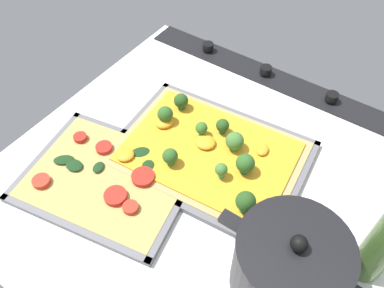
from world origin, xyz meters
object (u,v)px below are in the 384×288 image
Objects in this scene: baking_tray_front at (209,156)px; cooking_pot at (288,267)px; broccoli_pizza at (209,151)px; baking_tray_back at (108,180)px; veggie_pizza_back at (107,177)px.

baking_tray_front is 28.35cm from cooking_pot.
broccoli_pizza reaches higher than baking_tray_back.
baking_tray_back is 1.09× the size of veggie_pizza_back.
broccoli_pizza reaches higher than veggie_pizza_back.
baking_tray_back is at bearing 51.27° from broccoli_pizza.
cooking_pot is (-23.27, 14.99, 6.12)cm from baking_tray_front.
veggie_pizza_back reaches higher than baking_tray_back.
baking_tray_back is (12.67, 15.80, -1.43)cm from broccoli_pizza.
veggie_pizza_back is 36.48cm from cooking_pot.
veggie_pizza_back is at bearing -54.75° from baking_tray_back.
veggie_pizza_back is at bearing 1.27° from cooking_pot.
broccoli_pizza is 20.30cm from baking_tray_back.
baking_tray_front is 1.25× the size of veggie_pizza_back.
baking_tray_front is at bearing -129.01° from veggie_pizza_back.
broccoli_pizza is at bearing -128.73° from baking_tray_back.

